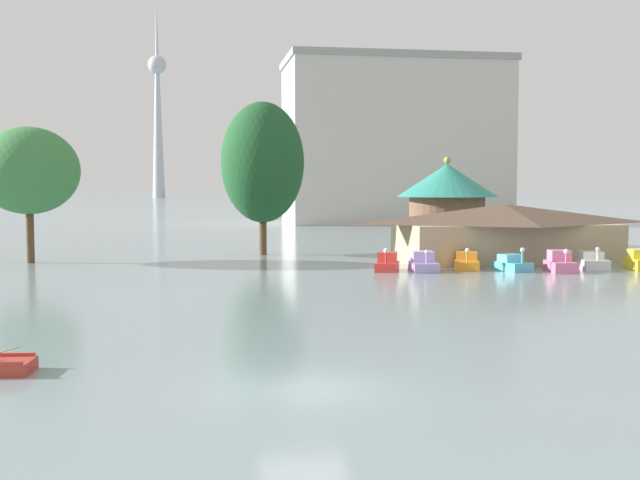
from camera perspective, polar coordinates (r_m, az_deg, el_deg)
The scene contains 14 objects.
ground_plane at distance 22.38m, azimuth -1.24°, elevation -10.84°, with size 2000.00×2000.00×0.00m, color gray.
pedal_boat_red at distance 52.55m, azimuth 4.95°, elevation -1.73°, with size 2.22×2.94×1.62m.
pedal_boat_lavender at distance 52.75m, azimuth 7.56°, elevation -1.70°, with size 2.00×3.16×1.54m.
pedal_boat_orange at distance 54.26m, azimuth 10.70°, elevation -1.62°, with size 2.48×3.33×1.56m.
pedal_boat_cyan at distance 53.95m, azimuth 13.90°, elevation -1.73°, with size 2.28×2.69×1.63m.
pedal_boat_pink at distance 54.23m, azimuth 17.20°, elevation -1.64°, with size 1.94×2.92×1.61m.
pedal_boat_white at distance 56.79m, azimuth 19.33°, elevation -1.52°, with size 2.17×2.90×1.58m.
pedal_boat_yellow at distance 57.41m, azimuth 22.42°, elevation -1.46°, with size 1.86×2.85×1.65m.
boathouse at distance 60.66m, azimuth 13.36°, elevation 0.64°, with size 16.92×9.19×4.33m.
green_roof_pavilion at distance 75.75m, azimuth 9.28°, elevation 3.01°, with size 9.71×9.71×8.49m.
shoreline_tree_tall_left at distance 61.35m, azimuth -20.58°, elevation 4.77°, with size 7.40×7.40×10.06m.
shoreline_tree_mid at distance 64.40m, azimuth -4.23°, elevation 5.69°, with size 6.84×6.84×12.59m.
background_building_block at distance 121.43m, azimuth 5.45°, elevation 7.22°, with size 33.65×17.25×25.06m.
distant_broadcast_tower at distance 382.56m, azimuth -11.82°, elevation 10.55°, with size 8.69×8.69×127.02m.
Camera 1 is at (-2.94, -21.43, 5.74)m, focal length 43.67 mm.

